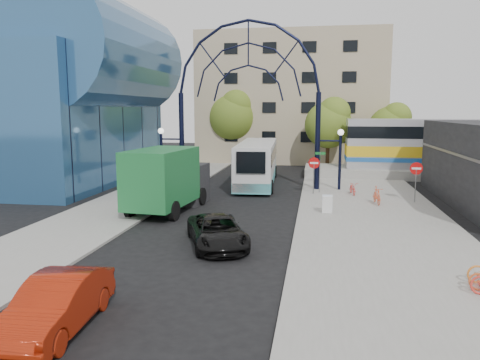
% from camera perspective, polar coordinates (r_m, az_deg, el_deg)
% --- Properties ---
extents(ground, '(120.00, 120.00, 0.00)m').
position_cam_1_polar(ground, '(21.14, -4.60, -7.33)').
color(ground, black).
rests_on(ground, ground).
extents(sidewalk_east, '(8.00, 56.00, 0.12)m').
position_cam_1_polar(sidewalk_east, '(24.59, 16.27, -5.23)').
color(sidewalk_east, gray).
rests_on(sidewalk_east, ground).
extents(plaza_west, '(5.00, 50.00, 0.12)m').
position_cam_1_polar(plaza_west, '(28.73, -14.38, -3.19)').
color(plaza_west, gray).
rests_on(plaza_west, ground).
extents(gateway_arch, '(13.64, 0.44, 12.10)m').
position_cam_1_polar(gateway_arch, '(34.19, 1.01, 13.23)').
color(gateway_arch, black).
rests_on(gateway_arch, ground).
extents(stop_sign, '(0.80, 0.07, 2.50)m').
position_cam_1_polar(stop_sign, '(31.95, 9.01, 1.66)').
color(stop_sign, slate).
rests_on(stop_sign, sidewalk_east).
extents(do_not_enter_sign, '(0.76, 0.07, 2.48)m').
position_cam_1_polar(do_not_enter_sign, '(30.57, 20.68, 0.87)').
color(do_not_enter_sign, slate).
rests_on(do_not_enter_sign, sidewalk_east).
extents(street_name_sign, '(0.70, 0.70, 2.80)m').
position_cam_1_polar(street_name_sign, '(32.53, 9.73, 2.01)').
color(street_name_sign, slate).
rests_on(street_name_sign, sidewalk_east).
extents(sandwich_board, '(0.55, 0.61, 0.99)m').
position_cam_1_polar(sandwich_board, '(26.20, 10.60, -2.66)').
color(sandwich_board, white).
rests_on(sandwich_board, sidewalk_east).
extents(transit_hall, '(16.50, 18.00, 14.50)m').
position_cam_1_polar(transit_hall, '(40.20, -21.21, 9.31)').
color(transit_hall, '#2B5785').
rests_on(transit_hall, ground).
extents(apartment_block, '(20.00, 12.10, 14.00)m').
position_cam_1_polar(apartment_block, '(54.78, 6.34, 9.80)').
color(apartment_block, tan).
rests_on(apartment_block, ground).
extents(tree_north_a, '(4.48, 4.48, 7.00)m').
position_cam_1_polar(tree_north_a, '(45.68, 10.88, 6.95)').
color(tree_north_a, '#382314').
rests_on(tree_north_a, ground).
extents(tree_north_b, '(5.12, 5.12, 8.00)m').
position_cam_1_polar(tree_north_b, '(50.43, -0.76, 7.99)').
color(tree_north_b, '#382314').
rests_on(tree_north_b, ground).
extents(tree_north_c, '(4.16, 4.16, 6.50)m').
position_cam_1_polar(tree_north_c, '(48.21, 18.00, 6.37)').
color(tree_north_c, '#382314').
rests_on(tree_north_c, ground).
extents(city_bus, '(3.32, 12.01, 3.26)m').
position_cam_1_polar(city_bus, '(36.66, 2.12, 2.19)').
color(city_bus, silver).
rests_on(city_bus, ground).
extents(green_truck, '(3.33, 7.41, 3.63)m').
position_cam_1_polar(green_truck, '(27.09, -8.70, 0.06)').
color(green_truck, black).
rests_on(green_truck, ground).
extents(black_suv, '(3.72, 5.14, 1.30)m').
position_cam_1_polar(black_suv, '(20.01, -2.80, -6.29)').
color(black_suv, black).
rests_on(black_suv, ground).
extents(red_sedan, '(1.78, 4.47, 1.45)m').
position_cam_1_polar(red_sedan, '(13.57, -21.47, -13.94)').
color(red_sedan, '#991D09').
rests_on(red_sedan, ground).
extents(bike_near_a, '(0.74, 1.61, 0.82)m').
position_cam_1_polar(bike_near_a, '(32.48, 13.58, -0.97)').
color(bike_near_a, '#F13630').
rests_on(bike_near_a, sidewalk_east).
extents(bike_near_b, '(0.66, 1.78, 1.05)m').
position_cam_1_polar(bike_near_b, '(29.46, 16.35, -1.82)').
color(bike_near_b, '#EF592F').
rests_on(bike_near_b, sidewalk_east).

